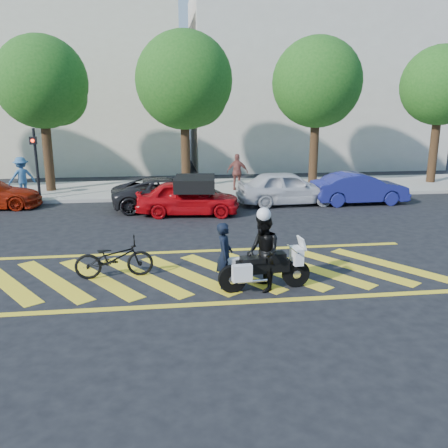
{
  "coord_description": "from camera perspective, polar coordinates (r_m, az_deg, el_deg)",
  "views": [
    {
      "loc": [
        -1.13,
        -11.39,
        4.25
      ],
      "look_at": [
        0.47,
        0.95,
        1.05
      ],
      "focal_mm": 38.0,
      "sensor_mm": 36.0,
      "label": 1
    }
  ],
  "objects": [
    {
      "name": "parked_mid_right",
      "position": [
        20.41,
        7.6,
        4.34
      ],
      "size": [
        4.33,
        1.93,
        1.45
      ],
      "primitive_type": "imported",
      "rotation": [
        0.0,
        0.0,
        1.62
      ],
      "color": "silver",
      "rests_on": "ground"
    },
    {
      "name": "building_right",
      "position": [
        33.96,
        10.4,
        16.29
      ],
      "size": [
        16.0,
        8.0,
        11.0
      ],
      "primitive_type": "cube",
      "color": "beige",
      "rests_on": "ground"
    },
    {
      "name": "bicycle",
      "position": [
        12.1,
        -13.09,
        -4.0
      ],
      "size": [
        1.96,
        0.83,
        1.01
      ],
      "primitive_type": "imported",
      "rotation": [
        0.0,
        0.0,
        1.65
      ],
      "color": "black",
      "rests_on": "ground"
    },
    {
      "name": "police_motorcycle",
      "position": [
        11.05,
        4.75,
        -5.31
      ],
      "size": [
        2.2,
        0.73,
        0.97
      ],
      "rotation": [
        0.0,
        0.0,
        0.1
      ],
      "color": "black",
      "rests_on": "ground"
    },
    {
      "name": "red_convertible",
      "position": [
        18.41,
        -4.36,
        3.17
      ],
      "size": [
        4.11,
        2.0,
        1.35
      ],
      "primitive_type": "imported",
      "rotation": [
        0.0,
        0.0,
        1.47
      ],
      "color": "#BD080E",
      "rests_on": "ground"
    },
    {
      "name": "signal_pole",
      "position": [
        21.93,
        -21.7,
        7.3
      ],
      "size": [
        0.28,
        0.43,
        3.2
      ],
      "color": "black",
      "rests_on": "ground"
    },
    {
      "name": "sidewalk",
      "position": [
        23.79,
        -4.56,
        4.26
      ],
      "size": [
        60.0,
        5.0,
        0.15
      ],
      "primitive_type": "cube",
      "color": "#9E998E",
      "rests_on": "ground"
    },
    {
      "name": "parked_right",
      "position": [
        21.24,
        16.0,
        4.15
      ],
      "size": [
        4.08,
        1.49,
        1.34
      ],
      "primitive_type": "imported",
      "rotation": [
        0.0,
        0.0,
        1.59
      ],
      "color": "navy",
      "rests_on": "ground"
    },
    {
      "name": "parked_mid_left",
      "position": [
        19.53,
        -6.6,
        3.68
      ],
      "size": [
        4.75,
        2.4,
        1.29
      ],
      "primitive_type": "imported",
      "rotation": [
        0.0,
        0.0,
        1.63
      ],
      "color": "black",
      "rests_on": "ground"
    },
    {
      "name": "tree_right",
      "position": [
        24.72,
        11.36,
        15.99
      ],
      "size": [
        4.4,
        4.4,
        7.41
      ],
      "color": "black",
      "rests_on": "ground"
    },
    {
      "name": "pedestrian_right",
      "position": [
        22.84,
        1.62,
        6.27
      ],
      "size": [
        1.09,
        0.68,
        1.73
      ],
      "primitive_type": "imported",
      "rotation": [
        0.0,
        0.0,
        2.88
      ],
      "color": "#924C42",
      "rests_on": "sidewalk"
    },
    {
      "name": "building_left",
      "position": [
        33.12,
        -20.05,
        14.87
      ],
      "size": [
        16.0,
        8.0,
        10.0
      ],
      "primitive_type": "cube",
      "color": "beige",
      "rests_on": "ground"
    },
    {
      "name": "pedestrian_left",
      "position": [
        22.99,
        -23.15,
        5.23
      ],
      "size": [
        1.32,
        1.13,
        1.77
      ],
      "primitive_type": "imported",
      "rotation": [
        0.0,
        0.0,
        3.64
      ],
      "color": "#376899",
      "rests_on": "sidewalk"
    },
    {
      "name": "tree_center",
      "position": [
        23.51,
        -4.49,
        16.44
      ],
      "size": [
        4.6,
        4.6,
        7.56
      ],
      "color": "black",
      "rests_on": "ground"
    },
    {
      "name": "tree_far_right",
      "position": [
        27.46,
        24.75,
        14.59
      ],
      "size": [
        4.0,
        4.0,
        7.1
      ],
      "color": "black",
      "rests_on": "ground"
    },
    {
      "name": "crosswalk",
      "position": [
        12.21,
        -1.81,
        -5.94
      ],
      "size": [
        12.33,
        4.0,
        0.01
      ],
      "color": "yellow",
      "rests_on": "ground"
    },
    {
      "name": "tree_left",
      "position": [
        24.05,
        -20.74,
        15.3
      ],
      "size": [
        4.2,
        4.2,
        7.26
      ],
      "color": "black",
      "rests_on": "ground"
    },
    {
      "name": "officer_bike",
      "position": [
        11.08,
        0.07,
        -3.8
      ],
      "size": [
        0.48,
        0.63,
        1.57
      ],
      "primitive_type": "imported",
      "rotation": [
        0.0,
        0.0,
        1.38
      ],
      "color": "black",
      "rests_on": "ground"
    },
    {
      "name": "ground",
      "position": [
        12.21,
        -1.63,
        -5.95
      ],
      "size": [
        90.0,
        90.0,
        0.0
      ],
      "primitive_type": "plane",
      "color": "black",
      "rests_on": "ground"
    },
    {
      "name": "officer_moto",
      "position": [
        10.93,
        4.71,
        -3.44
      ],
      "size": [
        0.77,
        0.94,
        1.81
      ],
      "primitive_type": "imported",
      "rotation": [
        0.0,
        0.0,
        -1.47
      ],
      "color": "black",
      "rests_on": "ground"
    }
  ]
}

